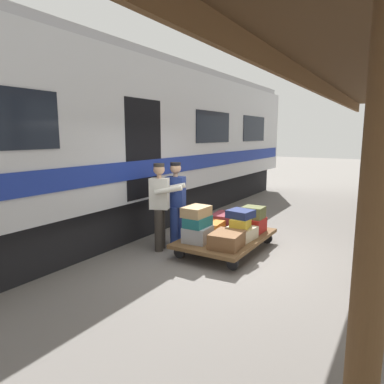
% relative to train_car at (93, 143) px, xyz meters
% --- Properties ---
extents(ground_plane, '(60.00, 60.00, 0.00)m').
position_rel_train_car_xyz_m(ground_plane, '(-3.64, -0.00, -2.06)').
color(ground_plane, slate).
extents(train_car, '(3.03, 16.91, 4.00)m').
position_rel_train_car_xyz_m(train_car, '(0.00, 0.00, 0.00)').
color(train_car, '#B7BABF').
rests_on(train_car, ground_plane).
extents(luggage_cart, '(1.34, 2.11, 0.29)m').
position_rel_train_car_xyz_m(luggage_cart, '(-3.19, -0.39, -1.82)').
color(luggage_cart, brown).
rests_on(luggage_cart, ground_plane).
extents(suitcase_cream_canvas, '(0.53, 0.58, 0.22)m').
position_rel_train_car_xyz_m(suitcase_cream_canvas, '(-3.49, -0.39, -1.66)').
color(suitcase_cream_canvas, beige).
rests_on(suitcase_cream_canvas, luggage_cart).
extents(suitcase_gray_aluminum, '(0.48, 0.52, 0.28)m').
position_rel_train_car_xyz_m(suitcase_gray_aluminum, '(-2.89, 0.20, -1.63)').
color(suitcase_gray_aluminum, '#9EA0A5').
rests_on(suitcase_gray_aluminum, luggage_cart).
extents(suitcase_brown_leather, '(0.56, 0.68, 0.26)m').
position_rel_train_car_xyz_m(suitcase_brown_leather, '(-3.49, 0.20, -1.64)').
color(suitcase_brown_leather, brown).
rests_on(suitcase_brown_leather, luggage_cart).
extents(suitcase_red_plastic, '(0.47, 0.49, 0.28)m').
position_rel_train_car_xyz_m(suitcase_red_plastic, '(-3.49, -0.97, -1.63)').
color(suitcase_red_plastic, '#AD231E').
rests_on(suitcase_red_plastic, luggage_cart).
extents(suitcase_burgundy_valise, '(0.58, 0.69, 0.30)m').
position_rel_train_car_xyz_m(suitcase_burgundy_valise, '(-2.89, -0.97, -1.62)').
color(suitcase_burgundy_valise, maroon).
rests_on(suitcase_burgundy_valise, luggage_cart).
extents(suitcase_orange_carryall, '(0.41, 0.54, 0.24)m').
position_rel_train_car_xyz_m(suitcase_orange_carryall, '(-2.89, -0.39, -1.65)').
color(suitcase_orange_carryall, '#CC6B23').
rests_on(suitcase_orange_carryall, luggage_cart).
extents(suitcase_yellow_case, '(0.39, 0.54, 0.19)m').
position_rel_train_car_xyz_m(suitcase_yellow_case, '(-3.50, -0.35, -1.46)').
color(suitcase_yellow_case, gold).
rests_on(suitcase_yellow_case, suitcase_cream_canvas).
extents(suitcase_teal_softside, '(0.36, 0.53, 0.19)m').
position_rel_train_car_xyz_m(suitcase_teal_softside, '(-2.88, 0.18, -1.40)').
color(suitcase_teal_softside, '#1E666B').
rests_on(suitcase_teal_softside, suitcase_gray_aluminum).
extents(suitcase_navy_fabric, '(0.48, 0.46, 0.15)m').
position_rel_train_car_xyz_m(suitcase_navy_fabric, '(-3.48, -0.39, -1.29)').
color(suitcase_navy_fabric, navy).
rests_on(suitcase_navy_fabric, suitcase_yellow_case).
extents(suitcase_olive_duffel, '(0.41, 0.37, 0.24)m').
position_rel_train_car_xyz_m(suitcase_olive_duffel, '(-3.51, -0.98, -1.38)').
color(suitcase_olive_duffel, brown).
rests_on(suitcase_olive_duffel, suitcase_red_plastic).
extents(suitcase_tan_vintage, '(0.40, 0.53, 0.19)m').
position_rel_train_car_xyz_m(suitcase_tan_vintage, '(-2.84, 0.18, -1.21)').
color(suitcase_tan_vintage, tan).
rests_on(suitcase_tan_vintage, suitcase_teal_softside).
extents(porter_in_overalls, '(0.72, 0.52, 1.70)m').
position_rel_train_car_xyz_m(porter_in_overalls, '(-2.17, -0.11, -1.14)').
color(porter_in_overalls, navy).
rests_on(porter_in_overalls, ground_plane).
extents(porter_by_door, '(0.74, 0.59, 1.70)m').
position_rel_train_car_xyz_m(porter_by_door, '(-2.08, 0.25, -1.14)').
color(porter_by_door, '#332D28').
rests_on(porter_by_door, ground_plane).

